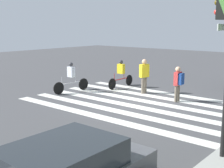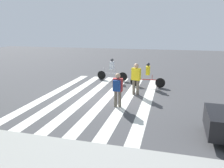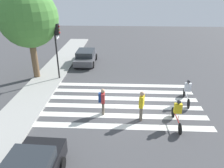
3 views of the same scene
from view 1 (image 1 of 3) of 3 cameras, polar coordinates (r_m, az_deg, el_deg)
The scene contains 6 objects.
ground_plane at distance 14.39m, azimuth 4.73°, elevation -3.53°, with size 60.00×60.00×0.00m, color #444447.
crosswalk_stripes at distance 14.39m, azimuth 4.73°, elevation -3.51°, with size 6.01×10.00×0.01m.
pedestrian_adult_blue_shirt at distance 16.34m, azimuth 5.91°, elevation 1.81°, with size 0.54×0.35×1.81m.
pedestrian_adult_tall_backpack at distance 14.76m, azimuth 12.04°, elevation 0.47°, with size 0.47×0.39×1.65m.
cyclist_near_curb at distance 16.72m, azimuth -7.47°, elevation 1.43°, with size 2.30×0.42×1.60m.
cyclist_mid_street at distance 17.85m, azimuth 1.65°, elevation 2.10°, with size 2.24×0.40×1.59m.
Camera 1 is at (11.44, 7.99, 3.53)m, focal length 50.00 mm.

